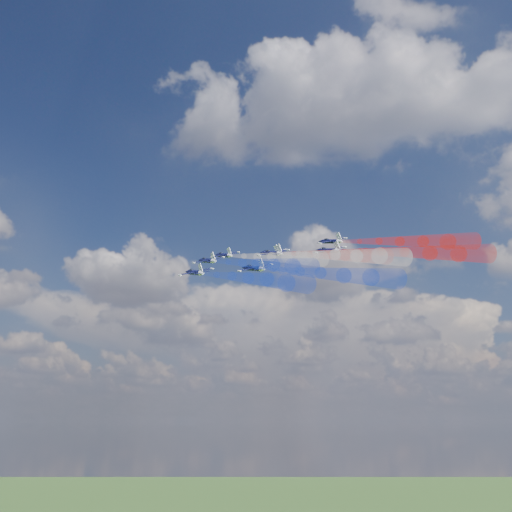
% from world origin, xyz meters
% --- Properties ---
extents(jet_lead, '(14.30, 14.23, 7.97)m').
position_xyz_m(jet_lead, '(-30.19, 27.53, 131.01)').
color(jet_lead, black).
extents(trail_lead, '(34.77, 31.87, 14.96)m').
position_xyz_m(trail_lead, '(-10.50, 10.41, 124.62)').
color(trail_lead, white).
extents(jet_inner_left, '(14.30, 14.23, 7.97)m').
position_xyz_m(jet_inner_left, '(-28.89, 12.76, 125.76)').
color(jet_inner_left, black).
extents(trail_inner_left, '(34.77, 31.87, 14.96)m').
position_xyz_m(trail_inner_left, '(-9.20, -4.37, 119.37)').
color(trail_inner_left, '#1838CC').
extents(jet_inner_right, '(14.30, 14.23, 7.97)m').
position_xyz_m(jet_inner_right, '(-16.13, 26.97, 130.32)').
color(jet_inner_right, black).
extents(trail_inner_right, '(34.77, 31.87, 14.96)m').
position_xyz_m(trail_inner_right, '(3.56, 9.85, 123.93)').
color(trail_inner_right, red).
extents(jet_outer_left, '(14.30, 14.23, 7.97)m').
position_xyz_m(jet_outer_left, '(-26.79, 0.38, 119.67)').
color(jet_outer_left, black).
extents(trail_outer_left, '(34.77, 31.87, 14.96)m').
position_xyz_m(trail_outer_left, '(-7.10, -16.75, 113.27)').
color(trail_outer_left, '#1838CC').
extents(jet_center_third, '(14.30, 14.23, 7.97)m').
position_xyz_m(jet_center_third, '(-11.08, 12.58, 126.18)').
color(jet_center_third, black).
extents(trail_center_third, '(34.77, 31.87, 14.96)m').
position_xyz_m(trail_center_third, '(8.61, -4.54, 119.78)').
color(trail_center_third, white).
extents(jet_outer_right, '(14.30, 14.23, 7.97)m').
position_xyz_m(jet_outer_right, '(1.57, 24.64, 131.42)').
color(jet_outer_right, black).
extents(trail_outer_right, '(34.77, 31.87, 14.96)m').
position_xyz_m(trail_outer_right, '(21.26, 7.51, 125.03)').
color(trail_outer_right, red).
extents(jet_rear_left, '(14.30, 14.23, 7.97)m').
position_xyz_m(jet_rear_left, '(-11.10, -1.45, 119.07)').
color(jet_rear_left, black).
extents(trail_rear_left, '(34.77, 31.87, 14.96)m').
position_xyz_m(trail_rear_left, '(8.59, -18.58, 112.68)').
color(trail_rear_left, '#1838CC').
extents(jet_rear_right, '(14.30, 14.23, 7.97)m').
position_xyz_m(jet_rear_right, '(3.63, 11.76, 125.40)').
color(jet_rear_right, black).
extents(trail_rear_right, '(34.77, 31.87, 14.96)m').
position_xyz_m(trail_rear_right, '(23.31, -5.37, 119.00)').
color(trail_rear_right, red).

